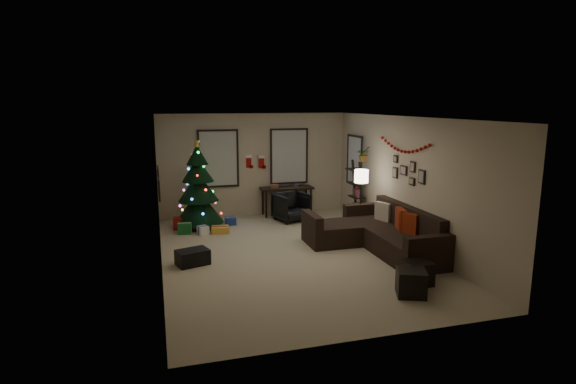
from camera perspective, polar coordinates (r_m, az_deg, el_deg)
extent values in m
plane|color=#B8AB8B|center=(9.35, 0.43, -7.65)|extent=(7.00, 7.00, 0.00)
plane|color=white|center=(8.87, 0.45, 9.13)|extent=(7.00, 7.00, 0.00)
plane|color=#C4B295|center=(12.37, -4.16, 3.35)|extent=(5.00, 0.00, 5.00)
plane|color=#C4B295|center=(5.83, 10.26, -5.51)|extent=(5.00, 0.00, 5.00)
plane|color=#C4B295|center=(8.66, -15.64, -0.33)|extent=(0.00, 7.00, 7.00)
plane|color=#C4B295|center=(10.00, 14.32, 1.22)|extent=(0.00, 7.00, 7.00)
cube|color=#728CB2|center=(12.16, -8.54, 4.07)|extent=(0.94, 0.02, 1.35)
cube|color=beige|center=(12.16, -8.54, 4.07)|extent=(0.94, 0.03, 1.35)
cube|color=#728CB2|center=(12.54, 0.12, 4.40)|extent=(0.94, 0.02, 1.35)
cube|color=beige|center=(12.54, 0.12, 4.40)|extent=(0.94, 0.03, 1.35)
cube|color=#728CB2|center=(12.21, 8.22, 3.87)|extent=(0.05, 0.27, 1.17)
cube|color=beige|center=(12.21, 8.22, 3.87)|extent=(0.05, 0.45, 1.17)
cylinder|color=black|center=(11.53, -10.80, -3.57)|extent=(0.09, 0.09, 0.26)
cone|color=black|center=(11.44, -10.87, -1.69)|extent=(1.17, 1.17, 0.82)
cone|color=black|center=(11.34, -10.95, 0.64)|extent=(0.96, 0.96, 0.69)
cone|color=black|center=(11.28, -11.03, 2.79)|extent=(0.76, 0.76, 0.60)
cone|color=black|center=(11.23, -11.10, 4.52)|extent=(0.52, 0.52, 0.47)
cylinder|color=maroon|center=(11.56, -10.78, -4.11)|extent=(0.95, 0.95, 0.03)
cube|color=#14591E|center=(10.99, -12.56, -4.38)|extent=(0.30, 0.22, 0.25)
cube|color=gold|center=(10.93, -8.30, -4.58)|extent=(0.40, 0.30, 0.15)
cube|color=silver|center=(10.83, -10.37, -4.66)|extent=(0.22, 0.22, 0.20)
cube|color=maroon|center=(11.42, -13.21, -3.75)|extent=(0.26, 0.26, 0.28)
cube|color=navy|center=(11.65, -7.07, -3.51)|extent=(0.25, 0.30, 0.18)
cube|color=black|center=(9.76, 12.53, -5.77)|extent=(0.93, 2.49, 0.44)
cube|color=black|center=(9.82, 14.53, -3.05)|extent=(0.20, 2.49, 0.46)
cube|color=black|center=(8.62, 16.84, -7.36)|extent=(0.93, 0.20, 0.69)
cube|color=black|center=(10.88, 9.19, -3.22)|extent=(0.93, 0.20, 0.69)
cube|color=black|center=(10.06, 5.84, -5.05)|extent=(0.88, 0.93, 0.44)
cube|color=black|center=(9.85, 2.97, -4.61)|extent=(0.18, 0.93, 0.69)
cube|color=maroon|center=(9.44, 14.61, -3.77)|extent=(0.26, 0.43, 0.41)
cube|color=maroon|center=(9.71, 13.66, -3.32)|extent=(0.24, 0.48, 0.46)
cube|color=beige|center=(10.36, 11.58, -2.40)|extent=(0.25, 0.42, 0.41)
cube|color=black|center=(7.65, 14.86, -10.70)|extent=(0.57, 0.57, 0.42)
cube|color=black|center=(8.12, 15.59, -9.53)|extent=(0.43, 0.43, 0.39)
cube|color=black|center=(12.39, -0.16, 0.48)|extent=(1.40, 0.50, 0.05)
cylinder|color=black|center=(12.12, -2.70, -1.59)|extent=(0.05, 0.05, 0.70)
cylinder|color=black|center=(12.50, -3.12, -1.21)|extent=(0.05, 0.05, 0.70)
cylinder|color=black|center=(12.46, 2.82, -1.25)|extent=(0.05, 0.05, 0.70)
cylinder|color=black|center=(12.83, 2.24, -0.89)|extent=(0.05, 0.05, 0.70)
imported|color=black|center=(11.83, 0.42, -1.83)|extent=(0.86, 0.83, 0.73)
cube|color=black|center=(11.56, 9.01, -0.14)|extent=(0.05, 0.05, 1.57)
cube|color=black|center=(11.93, 8.17, 0.23)|extent=(0.05, 0.05, 1.57)
cube|color=black|center=(11.83, 8.39, -2.24)|extent=(0.30, 0.44, 0.03)
cube|color=black|center=(11.76, 8.43, -0.58)|extent=(0.30, 0.44, 0.03)
cube|color=black|center=(11.70, 8.48, 1.09)|extent=(0.30, 0.44, 0.03)
cube|color=black|center=(11.64, 8.53, 2.78)|extent=(0.30, 0.44, 0.03)
imported|color=#4C4C4C|center=(11.35, 9.21, 4.88)|extent=(0.58, 0.58, 0.49)
cylinder|color=black|center=(10.93, 8.78, -4.94)|extent=(0.26, 0.26, 0.03)
cylinder|color=black|center=(10.77, 8.88, -1.68)|extent=(0.03, 0.03, 1.24)
cylinder|color=white|center=(10.64, 8.99, 1.92)|extent=(0.31, 0.31, 0.29)
cube|color=black|center=(9.52, -15.62, 1.47)|extent=(0.04, 0.60, 0.50)
cube|color=tan|center=(9.52, -15.62, 1.47)|extent=(0.01, 0.54, 0.45)
cube|color=black|center=(8.10, -15.54, 0.37)|extent=(0.04, 0.45, 0.35)
cube|color=#C4B295|center=(8.10, -15.54, 0.37)|extent=(0.01, 0.41, 0.31)
cube|color=black|center=(9.45, 16.09, 1.81)|extent=(0.03, 0.22, 0.28)
cube|color=black|center=(9.73, 15.05, 3.00)|extent=(0.03, 0.18, 0.22)
cube|color=black|center=(9.77, 14.96, 1.26)|extent=(0.03, 0.20, 0.16)
cube|color=black|center=(10.04, 14.00, 2.60)|extent=(0.03, 0.26, 0.20)
cube|color=black|center=(10.36, 13.01, 2.33)|extent=(0.03, 0.18, 0.24)
cube|color=black|center=(10.32, 13.08, 3.98)|extent=(0.03, 0.16, 0.16)
cube|color=#990F0C|center=(12.33, -4.85, 3.69)|extent=(0.14, 0.04, 0.30)
cube|color=white|center=(12.31, -4.86, 4.38)|extent=(0.16, 0.05, 0.08)
cube|color=#990F0C|center=(12.36, -4.52, 3.10)|extent=(0.10, 0.04, 0.08)
cube|color=#990F0C|center=(12.34, -3.29, 3.65)|extent=(0.14, 0.04, 0.30)
cube|color=white|center=(12.32, -3.29, 4.35)|extent=(0.16, 0.05, 0.08)
cube|color=#990F0C|center=(12.37, -2.96, 3.07)|extent=(0.10, 0.04, 0.08)
cube|color=black|center=(8.92, -11.62, -7.84)|extent=(0.66, 0.54, 0.29)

